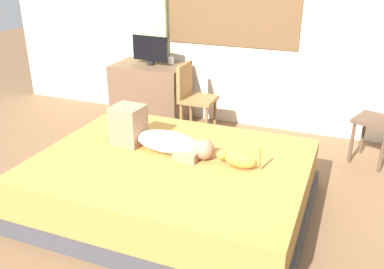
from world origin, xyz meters
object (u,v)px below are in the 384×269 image
at_px(cat, 238,159).
at_px(tv_monitor, 150,50).
at_px(person_lying, 157,137).
at_px(bed, 172,184).
at_px(chair_by_desk, 193,95).
at_px(cup, 171,61).
at_px(desk, 151,93).

distance_m(cat, tv_monitor, 2.34).
xyz_separation_m(person_lying, cat, (0.73, -0.07, -0.05)).
height_order(bed, chair_by_desk, chair_by_desk).
xyz_separation_m(person_lying, chair_by_desk, (-0.21, 1.35, -0.06)).
height_order(bed, person_lying, person_lying).
distance_m(bed, tv_monitor, 2.14).
xyz_separation_m(cat, tv_monitor, (-1.60, 1.67, 0.40)).
bearing_deg(person_lying, bed, -33.65).
distance_m(cat, chair_by_desk, 1.70).
xyz_separation_m(cat, cup, (-1.38, 1.79, 0.26)).
height_order(bed, cup, cup).
bearing_deg(tv_monitor, person_lying, -61.53).
relative_size(bed, tv_monitor, 4.61).
relative_size(person_lying, cup, 11.14).
bearing_deg(desk, chair_by_desk, -20.55).
distance_m(desk, cup, 0.49).
height_order(tv_monitor, cup, tv_monitor).
relative_size(desk, chair_by_desk, 1.05).
xyz_separation_m(desk, chair_by_desk, (0.67, -0.25, 0.14)).
distance_m(desk, tv_monitor, 0.55).
relative_size(person_lying, desk, 1.05).
bearing_deg(desk, person_lying, -61.13).
bearing_deg(cat, desk, 134.03).
height_order(bed, tv_monitor, tv_monitor).
relative_size(bed, desk, 2.46).
relative_size(bed, person_lying, 2.35).
height_order(cat, tv_monitor, tv_monitor).
height_order(desk, cup, cup).
bearing_deg(person_lying, cup, 110.77).
xyz_separation_m(cat, chair_by_desk, (-0.94, 1.42, -0.02)).
xyz_separation_m(bed, cat, (0.54, 0.06, 0.30)).
height_order(bed, desk, desk).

